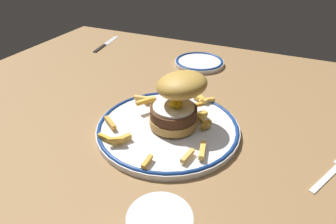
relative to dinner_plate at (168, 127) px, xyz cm
name	(u,v)px	position (x,y,z in cm)	size (l,w,h in cm)	color
ground_plane	(150,126)	(-5.65, 2.36, -2.84)	(118.40, 105.99, 4.00)	olive
dinner_plate	(168,127)	(0.00, 0.00, 0.00)	(29.56, 29.56, 1.60)	silver
burger	(177,100)	(1.47, 1.30, 6.30)	(11.43, 11.70, 11.45)	#B3823B
fries_pile	(170,117)	(-0.50, 1.89, 1.36)	(23.23, 28.44, 2.57)	gold
side_plate	(198,62)	(-6.12, 35.85, 0.00)	(15.01, 15.01, 1.60)	silver
fork	(334,171)	(31.37, 0.81, -0.66)	(7.51, 13.56, 0.36)	silver
knife	(104,45)	(-42.59, 38.61, -0.58)	(4.11, 18.03, 0.70)	black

